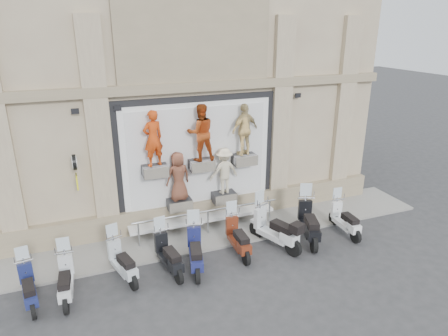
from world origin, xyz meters
The scene contains 15 objects.
ground centered at (0.00, 0.00, 0.00)m, with size 90.00×90.00×0.00m, color #303033.
sidewalk centered at (0.00, 2.10, 0.04)m, with size 16.00×2.20×0.08m, color gray.
building centered at (0.00, 7.00, 6.00)m, with size 14.00×8.60×12.00m, color tan, non-canonical shape.
shop_vitrine centered at (0.07, 2.74, 2.47)m, with size 5.60×0.83×4.30m.
guard_rail centered at (0.00, 2.00, 0.47)m, with size 5.06×0.10×0.93m, color #9EA0A5, non-canonical shape.
clock_sign_bracket centered at (-3.90, 2.47, 2.80)m, with size 0.10×0.80×1.02m.
scooter_a centered at (-5.35, 0.31, 0.69)m, with size 0.49×1.69×1.37m, color #171E50, non-canonical shape.
scooter_b centered at (-4.47, 0.26, 0.72)m, with size 0.52×1.78×1.44m, color silver, non-canonical shape.
scooter_c centered at (-3.00, 0.58, 0.72)m, with size 0.52×1.78×1.45m, color #AEB7BD, non-canonical shape.
scooter_d centered at (-1.73, 0.43, 0.74)m, with size 0.53×1.82×1.48m, color black, non-canonical shape.
scooter_e centered at (-0.97, 0.30, 0.79)m, with size 0.57×1.94×1.58m, color #171B50, non-canonical shape.
scooter_f centered at (0.50, 0.61, 0.75)m, with size 0.54×1.85×1.50m, color #5F2110, non-canonical shape.
scooter_g centered at (1.74, 0.56, 0.86)m, with size 0.62×2.12×1.72m, color silver, non-canonical shape.
scooter_h centered at (2.97, 0.53, 0.86)m, with size 0.62×2.12×1.73m, color black, non-canonical shape.
scooter_i centered at (4.35, 0.45, 0.72)m, with size 0.52×1.78×1.45m, color silver, non-canonical shape.
Camera 1 is at (-3.81, -9.28, 6.73)m, focal length 32.00 mm.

